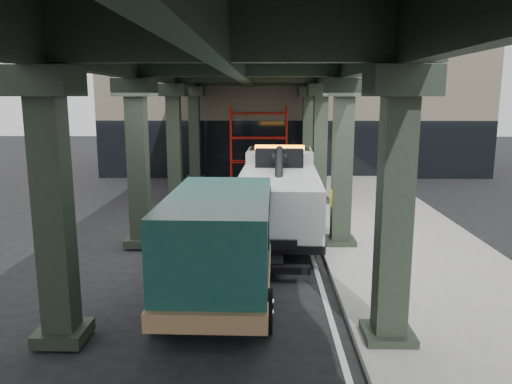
# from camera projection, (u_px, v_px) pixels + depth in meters

# --- Properties ---
(ground) EXTENTS (90.00, 90.00, 0.00)m
(ground) POSITION_uv_depth(u_px,v_px,m) (252.00, 270.00, 13.15)
(ground) COLOR black
(ground) RESTS_ON ground
(sidewalk) EXTENTS (5.00, 40.00, 0.15)m
(sidewalk) POSITION_uv_depth(u_px,v_px,m) (403.00, 246.00, 15.02)
(sidewalk) COLOR gray
(sidewalk) RESTS_ON ground
(lane_stripe) EXTENTS (0.12, 38.00, 0.01)m
(lane_stripe) POSITION_uv_depth(u_px,v_px,m) (310.00, 247.00, 15.09)
(lane_stripe) COLOR silver
(lane_stripe) RESTS_ON ground
(viaduct) EXTENTS (7.40, 32.00, 6.40)m
(viaduct) POSITION_uv_depth(u_px,v_px,m) (239.00, 62.00, 14.09)
(viaduct) COLOR black
(viaduct) RESTS_ON ground
(building) EXTENTS (22.00, 10.00, 8.00)m
(building) POSITION_uv_depth(u_px,v_px,m) (291.00, 104.00, 32.00)
(building) COLOR #C6B793
(building) RESTS_ON ground
(scaffolding) EXTENTS (3.08, 0.88, 4.00)m
(scaffolding) POSITION_uv_depth(u_px,v_px,m) (259.00, 141.00, 27.13)
(scaffolding) COLOR red
(scaffolding) RESTS_ON ground
(tow_truck) EXTENTS (2.85, 8.77, 2.85)m
(tow_truck) POSITION_uv_depth(u_px,v_px,m) (279.00, 189.00, 17.05)
(tow_truck) COLOR black
(tow_truck) RESTS_ON ground
(towed_van) EXTENTS (2.52, 6.01, 2.42)m
(towed_van) POSITION_uv_depth(u_px,v_px,m) (221.00, 240.00, 11.34)
(towed_van) COLOR #113D37
(towed_van) RESTS_ON ground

